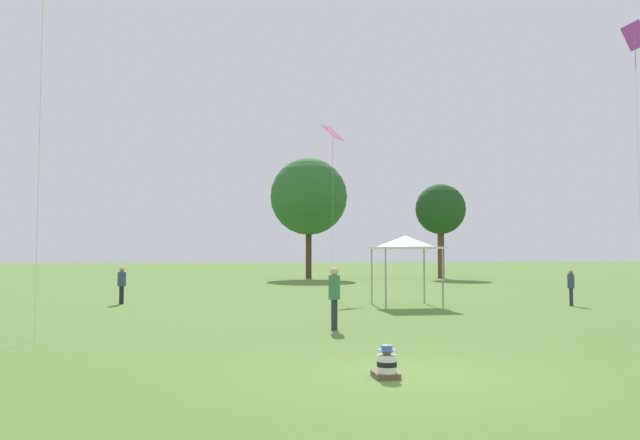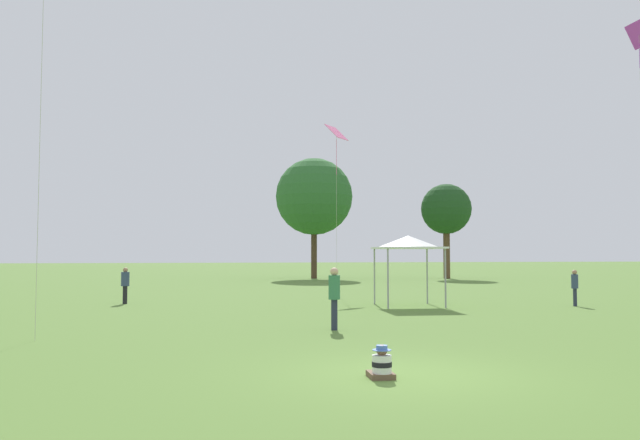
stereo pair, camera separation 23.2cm
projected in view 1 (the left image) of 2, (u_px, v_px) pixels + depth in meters
The scene contains 10 objects.
ground_plane at pixel (408, 374), 11.44m from camera, with size 300.00×300.00×0.00m, color #567A33.
seated_toddler at pixel (387, 365), 11.04m from camera, with size 0.46×0.56×0.60m.
person_standing_0 at pixel (571, 284), 26.45m from camera, with size 0.31×0.31×1.53m.
person_standing_1 at pixel (122, 282), 27.44m from camera, with size 0.44×0.44×1.60m.
person_standing_2 at pixel (334, 292), 18.10m from camera, with size 0.43×0.43×1.81m.
canopy_tent at pixel (406, 243), 26.53m from camera, with size 2.84×2.84×2.98m.
kite_1 at pixel (635, 43), 25.44m from camera, with size 0.53×1.07×11.59m.
kite_3 at pixel (333, 136), 35.25m from camera, with size 1.48×1.49×9.51m.
distant_tree_0 at pixel (309, 197), 56.79m from camera, with size 7.01×7.01×10.95m.
distant_tree_1 at pixel (441, 210), 56.54m from camera, with size 4.54×4.54×8.56m.
Camera 1 is at (-4.07, -10.96, 2.20)m, focal length 35.00 mm.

